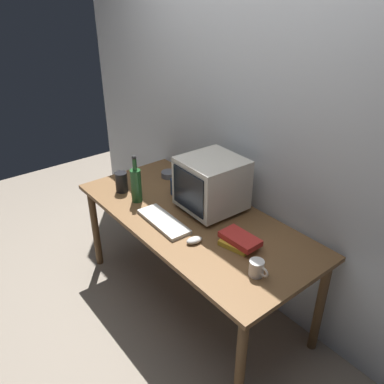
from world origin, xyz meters
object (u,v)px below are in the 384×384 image
Objects in this scene: book_stack at (239,240)px; crt_monitor at (211,184)px; mug at (257,268)px; bottle_tall at (136,184)px; metal_canister at (122,182)px; computer_mouse at (194,240)px; cd_spindle at (169,174)px; bottle_short at (175,186)px; keyboard at (163,221)px.

crt_monitor is at bearing 161.02° from book_stack.
bottle_tall is at bearing -176.06° from mug.
crt_monitor is at bearing 29.45° from metal_canister.
computer_mouse is 0.83× the size of cd_spindle.
computer_mouse is at bearing 0.63° from metal_canister.
computer_mouse is 0.66m from bottle_tall.
crt_monitor is 0.71m from metal_canister.
crt_monitor is at bearing 10.94° from bottle_short.
cd_spindle is 0.80× the size of metal_canister.
mug is (0.25, -0.12, 0.01)m from book_stack.
mug is 1.29m from cd_spindle.
bottle_short is 0.76× the size of book_stack.
computer_mouse is 0.62m from bottle_short.
book_stack is at bearing 11.04° from metal_canister.
crt_monitor is at bearing 134.60° from computer_mouse.
book_stack reaches higher than cd_spindle.
mug is 1.00× the size of cd_spindle.
bottle_short is at bearing 173.87° from book_stack.
keyboard is 4.20× the size of computer_mouse.
crt_monitor is at bearing 82.50° from keyboard.
keyboard is 3.50× the size of cd_spindle.
computer_mouse is at bearing 5.90° from keyboard.
computer_mouse is 0.67× the size of metal_canister.
mug is at bearing -14.64° from cd_spindle.
bottle_tall is at bearing -107.42° from bottle_short.
bottle_short is at bearing 45.00° from metal_canister.
metal_canister is (-1.02, -0.20, 0.04)m from book_stack.
bottle_tall is (-0.41, -0.33, -0.06)m from crt_monitor.
keyboard is 3.50× the size of mug.
bottle_short reaches higher than book_stack.
book_stack is (0.48, 0.21, 0.02)m from keyboard.
metal_canister is at bearing -176.22° from mug.
keyboard is 0.37m from bottle_tall.
bottle_tall reaches higher than bottle_short.
crt_monitor is 0.61m from cd_spindle.
cd_spindle is at bearing 87.01° from metal_canister.
metal_canister is at bearing -168.96° from book_stack.
mug is at bearing -25.18° from book_stack.
metal_canister reaches higher than computer_mouse.
cd_spindle is at bearing 165.36° from mug.
cd_spindle is at bearing 163.64° from computer_mouse.
computer_mouse is 0.54× the size of bottle_short.
metal_canister is at bearing -150.55° from crt_monitor.
keyboard is 0.73m from mug.
keyboard is 0.52m from book_stack.
bottle_short is at bearing -169.06° from crt_monitor.
crt_monitor is at bearing 38.92° from bottle_tall.
bottle_tall is 1.90× the size of bottle_short.
mug is at bearing -21.35° from crt_monitor.
keyboard is at bearing -38.62° from cd_spindle.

